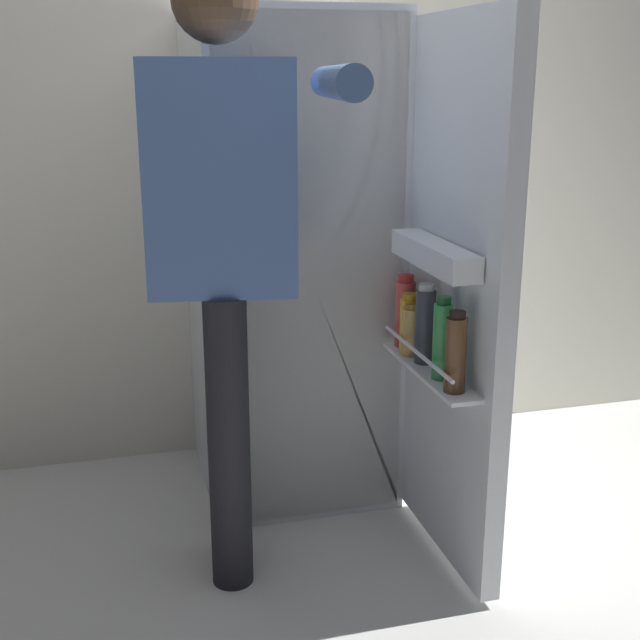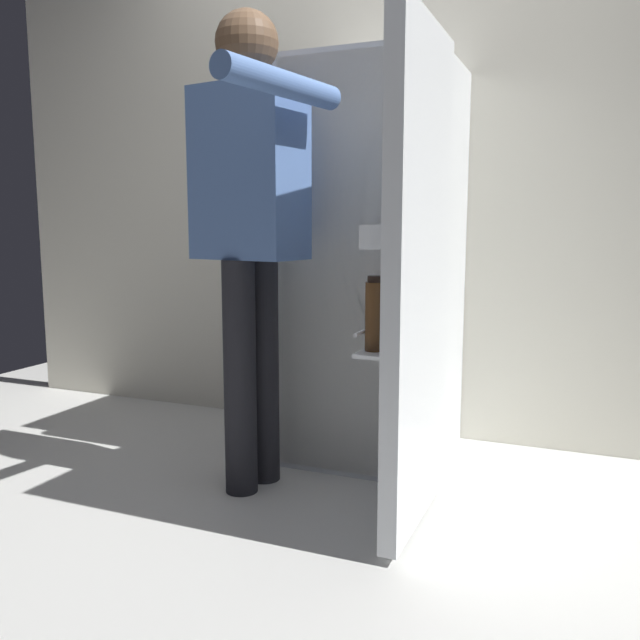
# 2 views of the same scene
# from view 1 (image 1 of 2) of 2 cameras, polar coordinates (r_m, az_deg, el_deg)

# --- Properties ---
(ground_plane) EXTENTS (5.54, 5.54, 0.00)m
(ground_plane) POSITION_cam_1_polar(r_m,az_deg,el_deg) (2.69, 0.96, -15.94)
(ground_plane) COLOR silver
(kitchen_wall) EXTENTS (4.40, 0.10, 2.56)m
(kitchen_wall) POSITION_cam_1_polar(r_m,az_deg,el_deg) (3.21, -3.79, 13.47)
(kitchen_wall) COLOR silver
(kitchen_wall) RESTS_ON ground_plane
(refrigerator) EXTENTS (0.69, 1.27, 1.64)m
(refrigerator) POSITION_cam_1_polar(r_m,az_deg,el_deg) (2.86, -1.31, 3.82)
(refrigerator) COLOR silver
(refrigerator) RESTS_ON ground_plane
(person) EXTENTS (0.55, 0.77, 1.74)m
(person) POSITION_cam_1_polar(r_m,az_deg,el_deg) (2.28, -6.41, 6.32)
(person) COLOR black
(person) RESTS_ON ground_plane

